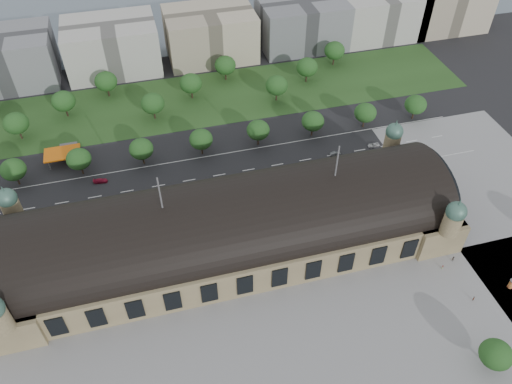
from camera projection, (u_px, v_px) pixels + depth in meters
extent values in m
plane|color=black|center=(231.00, 249.00, 169.94)|extent=(900.00, 900.00, 0.00)
cube|color=#998A5F|center=(230.00, 237.00, 165.78)|extent=(150.00, 40.00, 12.00)
cube|color=#998A5F|center=(18.00, 280.00, 153.28)|extent=(16.00, 43.00, 12.00)
cube|color=#998A5F|center=(413.00, 201.00, 178.28)|extent=(16.00, 43.00, 12.00)
cylinder|color=black|center=(230.00, 225.00, 161.63)|extent=(144.00, 37.60, 37.60)
cylinder|color=black|center=(433.00, 181.00, 173.86)|extent=(1.20, 32.00, 32.00)
cylinder|color=#998A5F|center=(13.00, 210.00, 160.99)|extent=(6.00, 6.00, 8.00)
sphere|color=#406859|center=(7.00, 198.00, 157.18)|extent=(6.40, 6.40, 6.40)
cone|color=#406859|center=(2.00, 189.00, 154.41)|extent=(1.00, 1.00, 2.50)
cylinder|color=#998A5F|center=(392.00, 143.00, 185.99)|extent=(6.00, 6.00, 8.00)
sphere|color=#406859|center=(395.00, 132.00, 182.18)|extent=(6.40, 6.40, 6.40)
cone|color=#406859|center=(397.00, 123.00, 179.41)|extent=(1.00, 1.00, 2.50)
cylinder|color=#998A5F|center=(0.00, 320.00, 131.72)|extent=(6.00, 6.00, 8.00)
cylinder|color=#998A5F|center=(452.00, 224.00, 156.73)|extent=(6.00, 6.00, 8.00)
sphere|color=#406859|center=(456.00, 211.00, 152.92)|extent=(6.40, 6.40, 6.40)
cone|color=#406859|center=(460.00, 202.00, 150.15)|extent=(1.00, 1.00, 2.50)
cylinder|color=#59595B|center=(160.00, 193.00, 144.39)|extent=(0.50, 0.50, 12.00)
cylinder|color=#59595B|center=(337.00, 161.00, 154.65)|extent=(0.50, 0.50, 12.00)
cube|color=gray|center=(300.00, 358.00, 141.15)|extent=(190.00, 48.00, 0.12)
cube|color=gray|center=(495.00, 195.00, 189.16)|extent=(56.00, 100.00, 0.12)
cube|color=black|center=(159.00, 186.00, 192.68)|extent=(260.00, 26.00, 0.10)
cube|color=#25451B|center=(155.00, 106.00, 231.93)|extent=(300.00, 45.00, 0.10)
cube|color=#CB5C0B|center=(62.00, 153.00, 199.62)|extent=(14.00, 9.00, 0.70)
cube|color=#59595B|center=(69.00, 149.00, 206.32)|extent=(7.00, 5.00, 3.20)
cylinder|color=#59595B|center=(50.00, 155.00, 202.55)|extent=(0.50, 0.50, 4.40)
cylinder|color=#59595B|center=(78.00, 151.00, 204.60)|extent=(0.50, 0.50, 4.40)
cylinder|color=#59595B|center=(49.00, 165.00, 198.09)|extent=(0.50, 0.50, 4.40)
cylinder|color=#59595B|center=(78.00, 161.00, 200.15)|extent=(0.50, 0.50, 4.40)
cube|color=gray|center=(6.00, 59.00, 239.36)|extent=(45.00, 32.00, 24.00)
cube|color=#B6B4AD|center=(112.00, 46.00, 248.69)|extent=(45.00, 32.00, 24.00)
cube|color=#C1B497|center=(210.00, 34.00, 258.02)|extent=(45.00, 32.00, 24.00)
cube|color=gray|center=(302.00, 23.00, 267.35)|extent=(45.00, 32.00, 24.00)
cube|color=#B6B4AD|center=(379.00, 14.00, 275.75)|extent=(45.00, 32.00, 24.00)
cube|color=#C1B497|center=(444.00, 6.00, 283.21)|extent=(45.00, 32.00, 24.00)
cylinder|color=#2D2116|center=(18.00, 180.00, 191.93)|extent=(0.70, 0.70, 4.32)
ellipsoid|color=#1A491A|center=(13.00, 170.00, 188.28)|extent=(9.60, 9.60, 8.16)
cylinder|color=#2D2116|center=(82.00, 169.00, 196.41)|extent=(0.70, 0.70, 4.32)
ellipsoid|color=#1A491A|center=(79.00, 159.00, 192.75)|extent=(9.60, 9.60, 8.16)
cylinder|color=#2D2116|center=(143.00, 159.00, 200.89)|extent=(0.70, 0.70, 4.32)
ellipsoid|color=#1A491A|center=(141.00, 149.00, 197.23)|extent=(9.60, 9.60, 8.16)
cylinder|color=#2D2116|center=(202.00, 149.00, 205.37)|extent=(0.70, 0.70, 4.32)
ellipsoid|color=#1A491A|center=(201.00, 139.00, 201.71)|extent=(9.60, 9.60, 8.16)
cylinder|color=#2D2116|center=(258.00, 140.00, 209.85)|extent=(0.70, 0.70, 4.32)
ellipsoid|color=#1A491A|center=(258.00, 130.00, 206.19)|extent=(9.60, 9.60, 8.16)
cylinder|color=#2D2116|center=(312.00, 131.00, 214.32)|extent=(0.70, 0.70, 4.32)
ellipsoid|color=#1A491A|center=(313.00, 121.00, 210.67)|extent=(9.60, 9.60, 8.16)
cylinder|color=#2D2116|center=(364.00, 123.00, 218.80)|extent=(0.70, 0.70, 4.32)
ellipsoid|color=#1A491A|center=(365.00, 113.00, 215.15)|extent=(9.60, 9.60, 8.16)
cylinder|color=#2D2116|center=(413.00, 114.00, 223.28)|extent=(0.70, 0.70, 4.32)
ellipsoid|color=#1A491A|center=(416.00, 105.00, 219.62)|extent=(9.60, 9.60, 8.16)
cylinder|color=#2D2116|center=(20.00, 134.00, 212.52)|extent=(0.70, 0.70, 4.68)
ellipsoid|color=#1A491A|center=(16.00, 123.00, 208.56)|extent=(10.40, 10.40, 8.84)
cylinder|color=#2D2116|center=(67.00, 112.00, 224.43)|extent=(0.70, 0.70, 4.68)
ellipsoid|color=#1A491A|center=(63.00, 101.00, 220.47)|extent=(10.40, 10.40, 8.84)
cylinder|color=#2D2116|center=(108.00, 92.00, 236.33)|extent=(0.70, 0.70, 4.68)
ellipsoid|color=#1A491A|center=(106.00, 81.00, 232.37)|extent=(10.40, 10.40, 8.84)
cylinder|color=#2D2116|center=(154.00, 114.00, 223.16)|extent=(0.70, 0.70, 4.68)
ellipsoid|color=#1A491A|center=(153.00, 103.00, 219.20)|extent=(10.40, 10.40, 8.84)
cylinder|color=#2D2116|center=(192.00, 94.00, 235.06)|extent=(0.70, 0.70, 4.68)
ellipsoid|color=#1A491A|center=(191.00, 83.00, 231.10)|extent=(10.40, 10.40, 8.84)
cylinder|color=#2D2116|center=(226.00, 76.00, 246.97)|extent=(0.70, 0.70, 4.68)
ellipsoid|color=#1A491A|center=(225.00, 65.00, 243.01)|extent=(10.40, 10.40, 8.84)
cylinder|color=#2D2116|center=(276.00, 96.00, 233.79)|extent=(0.70, 0.70, 4.68)
ellipsoid|color=#1A491A|center=(277.00, 85.00, 229.83)|extent=(10.40, 10.40, 8.84)
cylinder|color=#2D2116|center=(306.00, 77.00, 245.70)|extent=(0.70, 0.70, 4.68)
ellipsoid|color=#1A491A|center=(307.00, 67.00, 241.74)|extent=(10.40, 10.40, 8.84)
cylinder|color=#2D2116|center=(333.00, 61.00, 257.61)|extent=(0.70, 0.70, 4.68)
ellipsoid|color=#1A491A|center=(335.00, 50.00, 253.64)|extent=(10.40, 10.40, 8.84)
cylinder|color=#2D2116|center=(490.00, 363.00, 137.96)|extent=(0.70, 0.70, 3.96)
ellipsoid|color=#1A491A|center=(496.00, 354.00, 134.61)|extent=(9.00, 9.00, 7.65)
imported|color=black|center=(8.00, 219.00, 178.93)|extent=(5.77, 3.23, 1.52)
imported|color=maroon|center=(100.00, 181.00, 193.62)|extent=(5.58, 2.71, 1.57)
imported|color=#565A5E|center=(335.00, 154.00, 205.61)|extent=(4.51, 1.72, 1.47)
imported|color=silver|center=(374.00, 145.00, 209.79)|extent=(5.00, 2.39, 1.38)
imported|color=black|center=(25.00, 234.00, 174.00)|extent=(4.11, 3.15, 1.30)
imported|color=maroon|center=(0.00, 246.00, 169.94)|extent=(5.32, 3.99, 1.34)
imported|color=#1D1844|center=(55.00, 229.00, 175.45)|extent=(5.73, 4.25, 1.54)
imported|color=#4F5055|center=(38.00, 238.00, 172.60)|extent=(4.89, 3.73, 1.55)
imported|color=silver|center=(124.00, 223.00, 177.68)|extent=(4.65, 3.22, 1.45)
imported|color=gray|center=(88.00, 226.00, 176.48)|extent=(6.27, 4.61, 1.58)
imported|color=black|center=(114.00, 218.00, 179.44)|extent=(5.26, 3.94, 1.42)
imported|color=red|center=(234.00, 189.00, 189.06)|extent=(11.18, 2.94, 3.09)
imported|color=silver|center=(189.00, 188.00, 189.52)|extent=(11.34, 3.57, 3.11)
imported|color=beige|center=(308.00, 167.00, 198.26)|extent=(12.38, 3.08, 3.44)
cylinder|color=red|center=(511.00, 284.00, 157.47)|extent=(1.54, 1.54, 3.30)
imported|color=gray|center=(443.00, 267.00, 163.37)|extent=(0.83, 0.56, 1.59)
imported|color=gray|center=(474.00, 299.00, 154.41)|extent=(0.79, 0.83, 1.91)
imported|color=gray|center=(453.00, 259.00, 165.68)|extent=(0.70, 1.03, 1.96)
imported|color=gray|center=(501.00, 361.00, 139.72)|extent=(1.12, 0.98, 1.63)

